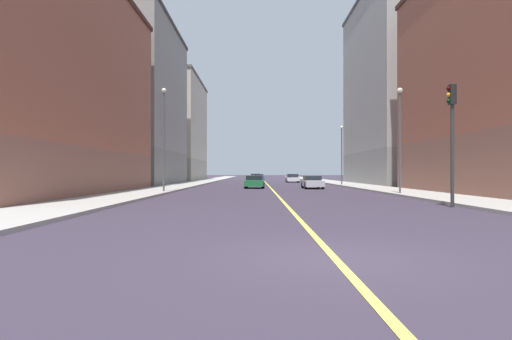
# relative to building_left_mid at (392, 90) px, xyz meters

# --- Properties ---
(ground_plane) EXTENTS (400.00, 400.00, 0.00)m
(ground_plane) POSITION_rel_building_left_mid_xyz_m (-16.01, -45.89, -11.99)
(ground_plane) COLOR #312937
(ground_plane) RESTS_ON ground
(sidewalk_left) EXTENTS (3.94, 168.00, 0.15)m
(sidewalk_left) POSITION_rel_building_left_mid_xyz_m (-6.20, 3.11, -11.92)
(sidewalk_left) COLOR #9E9B93
(sidewalk_left) RESTS_ON ground
(sidewalk_right) EXTENTS (3.94, 168.00, 0.15)m
(sidewalk_right) POSITION_rel_building_left_mid_xyz_m (-25.82, 3.11, -11.92)
(sidewalk_right) COLOR #9E9B93
(sidewalk_right) RESTS_ON ground
(lane_center_stripe) EXTENTS (0.16, 154.00, 0.01)m
(lane_center_stripe) POSITION_rel_building_left_mid_xyz_m (-16.01, 3.11, -11.98)
(lane_center_stripe) COLOR #E5D14C
(lane_center_stripe) RESTS_ON ground
(building_left_mid) EXTENTS (8.76, 21.88, 23.96)m
(building_left_mid) POSITION_rel_building_left_mid_xyz_m (0.00, 0.00, 0.00)
(building_left_mid) COLOR gray
(building_left_mid) RESTS_ON ground
(building_right_corner) EXTENTS (8.76, 25.78, 15.80)m
(building_right_corner) POSITION_rel_building_left_mid_xyz_m (-32.02, -24.72, -4.08)
(building_right_corner) COLOR brown
(building_right_corner) RESTS_ON ground
(building_right_midblock) EXTENTS (8.76, 20.74, 20.10)m
(building_right_midblock) POSITION_rel_building_left_mid_xyz_m (-32.02, -0.38, -1.93)
(building_right_midblock) COLOR slate
(building_right_midblock) RESTS_ON ground
(building_right_distant) EXTENTS (8.76, 22.58, 18.59)m
(building_right_distant) POSITION_rel_building_left_mid_xyz_m (-32.02, 24.78, -2.69)
(building_right_distant) COLOR #9D9688
(building_right_distant) RESTS_ON ground
(traffic_light_left_near) EXTENTS (0.40, 0.32, 5.56)m
(traffic_light_left_near) POSITION_rel_building_left_mid_xyz_m (-8.59, -34.59, -8.37)
(traffic_light_left_near) COLOR #2D2D2D
(traffic_light_left_near) RESTS_ON ground
(street_lamp_left_near) EXTENTS (0.36, 0.36, 7.23)m
(street_lamp_left_near) POSITION_rel_building_left_mid_xyz_m (-7.57, -24.58, -7.47)
(street_lamp_left_near) COLOR #4C4C51
(street_lamp_left_near) RESTS_ON ground
(street_lamp_right_near) EXTENTS (0.36, 0.36, 7.80)m
(street_lamp_right_near) POSITION_rel_building_left_mid_xyz_m (-24.44, -21.62, -7.17)
(street_lamp_right_near) COLOR #4C4C51
(street_lamp_right_near) RESTS_ON ground
(street_lamp_left_far) EXTENTS (0.36, 0.36, 6.76)m
(street_lamp_left_far) POSITION_rel_building_left_mid_xyz_m (-7.57, -4.64, -7.71)
(street_lamp_left_far) COLOR #4C4C51
(street_lamp_left_far) RESTS_ON ground
(car_white) EXTENTS (1.95, 4.30, 1.28)m
(car_white) POSITION_rel_building_left_mid_xyz_m (-11.88, 11.54, -11.37)
(car_white) COLOR white
(car_white) RESTS_ON ground
(car_blue) EXTENTS (1.94, 4.01, 1.23)m
(car_blue) POSITION_rel_building_left_mid_xyz_m (-17.14, 12.63, -11.38)
(car_blue) COLOR #23389E
(car_blue) RESTS_ON ground
(car_green) EXTENTS (2.01, 4.09, 1.24)m
(car_green) POSITION_rel_building_left_mid_xyz_m (-17.60, -11.94, -11.37)
(car_green) COLOR #1E6B38
(car_green) RESTS_ON ground
(car_yellow) EXTENTS (1.95, 4.44, 1.28)m
(car_yellow) POSITION_rel_building_left_mid_xyz_m (-17.55, 21.22, -11.35)
(car_yellow) COLOR gold
(car_yellow) RESTS_ON ground
(car_silver) EXTENTS (1.81, 4.44, 1.22)m
(car_silver) POSITION_rel_building_left_mid_xyz_m (-12.04, -12.80, -11.38)
(car_silver) COLOR silver
(car_silver) RESTS_ON ground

